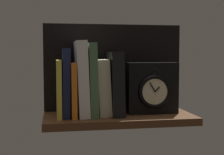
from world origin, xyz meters
TOP-DOWN VIEW (x-y plane):
  - ground_plane at (0.00, 0.00)cm, footprint 51.92×22.44cm
  - back_panel at (0.00, 10.62)cm, footprint 51.92×1.20cm
  - book_yellow_seinlanguage at (-20.58, 1.54)cm, footprint 1.69×16.62cm
  - book_navy_bierce at (-18.19, 1.54)cm, footprint 2.81×14.13cm
  - book_orange_pandolfini at (-15.76, 1.54)cm, footprint 1.86×16.96cm
  - book_white_catcher at (-12.78, 1.54)cm, footprint 4.52×15.93cm
  - book_green_romantic at (-9.34, 1.54)cm, footprint 3.27×15.63cm
  - book_cream_twain at (-5.61, 1.54)cm, footprint 5.20×12.31cm
  - book_black_skeptic at (-1.22, 1.54)cm, footprint 4.52×16.47cm
  - framed_clock at (12.34, 0.93)cm, footprint 18.15×6.86cm

SIDE VIEW (x-z plane):
  - ground_plane at x=0.00cm, z-range -2.50..0.00cm
  - framed_clock at x=12.34cm, z-range -0.11..18.04cm
  - book_orange_pandolfini at x=-15.76cm, z-range 0.00..18.05cm
  - book_yellow_seinlanguage at x=-20.58cm, z-range 0.00..19.16cm
  - book_cream_twain at x=-5.61cm, z-range -0.10..19.36cm
  - book_black_skeptic at x=-1.22cm, z-range -0.05..22.02cm
  - book_navy_bierce at x=-18.19cm, z-range -0.02..23.07cm
  - book_green_romantic at x=-9.34cm, z-range -0.03..24.95cm
  - book_white_catcher at x=-12.78cm, z-range -0.06..25.67cm
  - back_panel at x=0.00cm, z-range 0.00..32.25cm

